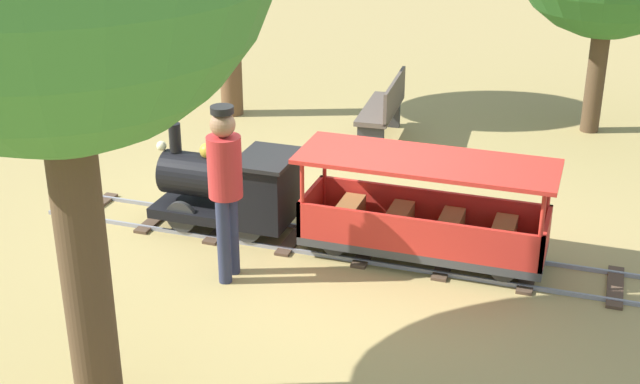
% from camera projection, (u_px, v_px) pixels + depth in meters
% --- Properties ---
extents(ground_plane, '(60.00, 60.00, 0.00)m').
position_uv_depth(ground_plane, '(319.00, 243.00, 8.57)').
color(ground_plane, '#A38C51').
extents(track, '(0.75, 6.05, 0.04)m').
position_uv_depth(track, '(331.00, 244.00, 8.53)').
color(track, gray).
rests_on(track, ground_plane).
extents(locomotive, '(0.71, 1.45, 1.03)m').
position_uv_depth(locomotive, '(232.00, 186.00, 8.64)').
color(locomotive, black).
rests_on(locomotive, ground_plane).
extents(passenger_car, '(0.81, 2.35, 0.97)m').
position_uv_depth(passenger_car, '(424.00, 219.00, 8.10)').
color(passenger_car, '#3F3F3F').
rests_on(passenger_car, ground_plane).
extents(conductor_person, '(0.30, 0.30, 1.62)m').
position_uv_depth(conductor_person, '(225.00, 180.00, 7.57)').
color(conductor_person, '#282D47').
rests_on(conductor_person, ground_plane).
extents(park_bench, '(1.32, 0.49, 0.82)m').
position_uv_depth(park_bench, '(384.00, 110.00, 11.07)').
color(park_bench, brown).
rests_on(park_bench, ground_plane).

